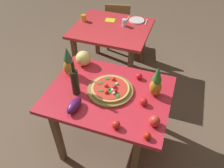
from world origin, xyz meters
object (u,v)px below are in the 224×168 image
at_px(pineapple_right, 69,63).
at_px(melon, 83,58).
at_px(drinking_glass_water, 124,23).
at_px(background_table, 112,34).
at_px(tomato_near_board, 147,136).
at_px(display_table, 109,100).
at_px(bell_pepper, 155,121).
at_px(pineapple_left, 156,83).
at_px(pizza, 110,88).
at_px(drinking_glass_juice, 84,18).
at_px(wine_bottle, 75,82).
at_px(tomato_at_corner, 144,102).
at_px(dining_chair, 118,23).
at_px(knife_utensil, 146,22).
at_px(napkin_folded, 110,20).
at_px(tomato_beside_pepper, 139,76).
at_px(fork_utensil, 127,19).
at_px(tomato_by_bottle, 116,125).
at_px(pizza_board, 110,90).
at_px(eggplant, 74,105).
at_px(dinner_plate, 137,20).

bearing_deg(pineapple_right, melon, 73.23).
bearing_deg(drinking_glass_water, background_table, -149.58).
height_order(background_table, tomato_near_board, tomato_near_board).
bearing_deg(display_table, bell_pepper, -25.60).
bearing_deg(pineapple_left, bell_pepper, -79.12).
relative_size(display_table, pizza, 3.19).
xyz_separation_m(tomato_near_board, drinking_glass_juice, (-1.29, 1.65, 0.02)).
distance_m(wine_bottle, melon, 0.45).
bearing_deg(tomato_at_corner, pineapple_right, 168.74).
xyz_separation_m(dining_chair, melon, (0.11, -1.58, 0.37)).
relative_size(knife_utensil, napkin_folded, 1.29).
bearing_deg(bell_pepper, wine_bottle, 170.30).
distance_m(pineapple_right, tomato_beside_pepper, 0.72).
distance_m(bell_pepper, drinking_glass_water, 1.71).
relative_size(tomato_near_board, fork_utensil, 0.34).
height_order(tomato_by_bottle, tomato_near_board, tomato_by_bottle).
relative_size(dining_chair, wine_bottle, 2.30).
xyz_separation_m(pizza_board, tomato_by_bottle, (0.19, -0.39, 0.02)).
bearing_deg(eggplant, display_table, 53.28).
height_order(display_table, tomato_near_board, tomato_near_board).
xyz_separation_m(pineapple_left, tomato_beside_pepper, (-0.19, 0.17, -0.11)).
xyz_separation_m(display_table, pineapple_left, (0.41, 0.12, 0.24)).
relative_size(pizza_board, drinking_glass_juice, 4.72).
distance_m(tomato_near_board, drinking_glass_juice, 2.10).
bearing_deg(tomato_beside_pepper, background_table, 123.58).
height_order(pizza_board, tomato_beside_pepper, tomato_beside_pepper).
xyz_separation_m(pizza, napkin_folded, (-0.49, 1.39, -0.04)).
bearing_deg(dinner_plate, bell_pepper, -71.16).
bearing_deg(bell_pepper, tomato_beside_pepper, 116.38).
relative_size(background_table, knife_utensil, 5.82).
bearing_deg(tomato_at_corner, fork_utensil, 111.12).
bearing_deg(tomato_near_board, tomato_at_corner, 107.75).
bearing_deg(wine_bottle, display_table, 18.87).
bearing_deg(tomato_at_corner, dining_chair, 113.99).
xyz_separation_m(tomato_by_bottle, tomato_beside_pepper, (0.03, 0.65, -0.00)).
bearing_deg(wine_bottle, tomato_at_corner, 5.41).
relative_size(eggplant, drinking_glass_water, 2.05).
bearing_deg(pineapple_right, drinking_glass_juice, 107.73).
relative_size(pizza_board, dinner_plate, 2.01).
height_order(background_table, dinner_plate, dinner_plate).
relative_size(display_table, knife_utensil, 6.49).
height_order(eggplant, tomato_near_board, eggplant).
height_order(tomato_beside_pepper, fork_utensil, tomato_beside_pepper).
height_order(tomato_beside_pepper, napkin_folded, tomato_beside_pepper).
bearing_deg(drinking_glass_water, pizza_board, -79.00).
xyz_separation_m(pizza_board, wine_bottle, (-0.30, -0.13, 0.13)).
relative_size(tomato_by_bottle, drinking_glass_juice, 0.77).
bearing_deg(dining_chair, pineapple_left, 105.38).
height_order(pizza, eggplant, eggplant).
relative_size(tomato_at_corner, knife_utensil, 0.40).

